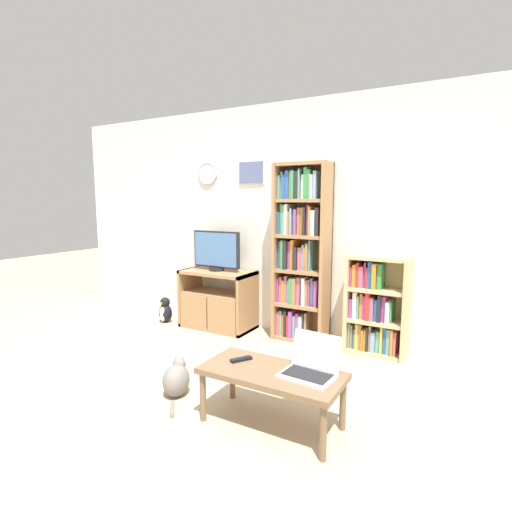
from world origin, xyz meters
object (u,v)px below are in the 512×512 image
at_px(bookshelf_tall, 300,253).
at_px(penguin_figurine, 165,311).
at_px(bookshelf_short, 375,308).
at_px(coffee_table, 272,377).
at_px(laptop, 311,365).
at_px(television, 216,251).
at_px(tv_stand, 217,299).
at_px(remote_near_laptop, 241,359).
at_px(cat, 177,379).

distance_m(bookshelf_tall, penguin_figurine, 1.92).
xyz_separation_m(bookshelf_short, coffee_table, (-0.28, -1.67, -0.12)).
bearing_deg(coffee_table, laptop, 15.23).
relative_size(television, coffee_table, 0.65).
bearing_deg(tv_stand, coffee_table, -45.07).
relative_size(coffee_table, laptop, 2.65).
height_order(remote_near_laptop, cat, remote_near_laptop).
bearing_deg(coffee_table, tv_stand, 134.93).
distance_m(television, penguin_figurine, 1.05).
height_order(coffee_table, penguin_figurine, coffee_table).
distance_m(bookshelf_short, coffee_table, 1.70).
distance_m(bookshelf_short, remote_near_laptop, 1.73).
height_order(tv_stand, coffee_table, tv_stand).
bearing_deg(remote_near_laptop, cat, 35.33).
height_order(tv_stand, penguin_figurine, tv_stand).
height_order(tv_stand, laptop, tv_stand).
bearing_deg(television, bookshelf_short, 2.82).
bearing_deg(coffee_table, penguin_figurine, 148.13).
bearing_deg(bookshelf_tall, cat, -100.99).
height_order(coffee_table, laptop, laptop).
relative_size(cat, penguin_figurine, 1.38).
bearing_deg(remote_near_laptop, bookshelf_short, -76.37).
xyz_separation_m(bookshelf_tall, cat, (-0.32, -1.66, -0.83)).
relative_size(television, penguin_figurine, 1.95).
bearing_deg(remote_near_laptop, bookshelf_tall, -48.79).
bearing_deg(cat, bookshelf_short, 36.95).
bearing_deg(cat, remote_near_laptop, -15.79).
height_order(coffee_table, remote_near_laptop, remote_near_laptop).
xyz_separation_m(bookshelf_tall, coffee_table, (0.52, -1.67, -0.62)).
relative_size(tv_stand, television, 1.40).
relative_size(tv_stand, cat, 1.97).
bearing_deg(tv_stand, bookshelf_short, 3.88).
relative_size(bookshelf_tall, penguin_figurine, 5.97).
xyz_separation_m(bookshelf_tall, laptop, (0.78, -1.60, -0.51)).
bearing_deg(bookshelf_short, cat, -124.19).
bearing_deg(bookshelf_tall, bookshelf_short, 0.12).
xyz_separation_m(coffee_table, laptop, (0.25, 0.07, 0.11)).
xyz_separation_m(tv_stand, remote_near_laptop, (1.28, -1.51, 0.05)).
bearing_deg(bookshelf_short, laptop, -91.11).
xyz_separation_m(bookshelf_tall, bookshelf_short, (0.81, 0.00, -0.50)).
relative_size(bookshelf_short, laptop, 2.72).
distance_m(bookshelf_short, penguin_figurine, 2.55).
height_order(cat, penguin_figurine, penguin_figurine).
height_order(tv_stand, cat, tv_stand).
bearing_deg(tv_stand, television, 124.04).
bearing_deg(cat, television, 95.74).
height_order(bookshelf_short, cat, bookshelf_short).
distance_m(television, coffee_table, 2.30).
distance_m(laptop, penguin_figurine, 2.83).
bearing_deg(remote_near_laptop, coffee_table, -156.00).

